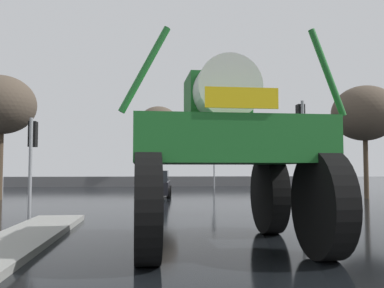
# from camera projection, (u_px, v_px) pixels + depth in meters

# --- Properties ---
(ground_plane) EXTENTS (120.00, 120.00, 0.00)m
(ground_plane) POSITION_uv_depth(u_px,v_px,m) (175.00, 204.00, 19.51)
(ground_plane) COLOR black
(median_island) EXTENTS (1.43, 8.78, 0.15)m
(median_island) POSITION_uv_depth(u_px,v_px,m) (17.00, 241.00, 8.99)
(median_island) COLOR gray
(median_island) RESTS_ON ground
(oversize_sprayer) EXTENTS (4.10, 5.22, 4.20)m
(oversize_sprayer) POSITION_uv_depth(u_px,v_px,m) (220.00, 153.00, 8.96)
(oversize_sprayer) COLOR black
(oversize_sprayer) RESTS_ON ground
(sedan_ahead) EXTENTS (2.11, 4.21, 1.52)m
(sedan_ahead) POSITION_uv_depth(u_px,v_px,m) (155.00, 184.00, 24.26)
(sedan_ahead) COLOR black
(sedan_ahead) RESTS_ON ground
(traffic_signal_near_left) EXTENTS (0.24, 0.54, 3.30)m
(traffic_signal_near_left) POSITION_uv_depth(u_px,v_px,m) (32.00, 146.00, 13.62)
(traffic_signal_near_left) COLOR gray
(traffic_signal_near_left) RESTS_ON ground
(traffic_signal_near_right) EXTENTS (0.24, 0.54, 3.99)m
(traffic_signal_near_right) POSITION_uv_depth(u_px,v_px,m) (301.00, 132.00, 14.50)
(traffic_signal_near_right) COLOR gray
(traffic_signal_near_right) RESTS_ON ground
(traffic_signal_far_left) EXTENTS (0.24, 0.55, 3.43)m
(traffic_signal_far_left) POSITION_uv_depth(u_px,v_px,m) (214.00, 158.00, 33.50)
(traffic_signal_far_left) COLOR gray
(traffic_signal_far_left) RESTS_ON ground
(bare_tree_left) EXTENTS (3.67, 3.67, 6.58)m
(bare_tree_left) POSITION_uv_depth(u_px,v_px,m) (0.00, 105.00, 22.05)
(bare_tree_left) COLOR #473828
(bare_tree_left) RESTS_ON ground
(bare_tree_right) EXTENTS (3.59, 3.59, 6.22)m
(bare_tree_right) POSITION_uv_depth(u_px,v_px,m) (365.00, 114.00, 23.05)
(bare_tree_right) COLOR #473828
(bare_tree_right) RESTS_ON ground
(bare_tree_far_center) EXTENTS (3.73, 3.73, 7.40)m
(bare_tree_far_center) POSITION_uv_depth(u_px,v_px,m) (158.00, 124.00, 38.70)
(bare_tree_far_center) COLOR #473828
(bare_tree_far_center) RESTS_ON ground
(roadside_barrier) EXTENTS (28.09, 0.24, 0.90)m
(roadside_barrier) POSITION_uv_depth(u_px,v_px,m) (164.00, 181.00, 37.87)
(roadside_barrier) COLOR #59595B
(roadside_barrier) RESTS_ON ground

